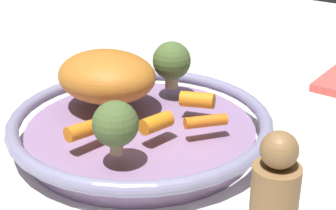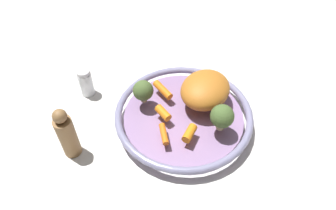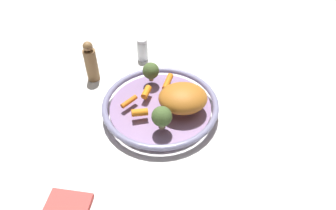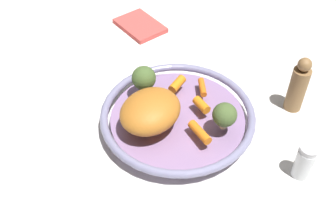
{
  "view_description": "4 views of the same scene",
  "coord_description": "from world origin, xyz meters",
  "px_view_note": "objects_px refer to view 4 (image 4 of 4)",
  "views": [
    {
      "loc": [
        -0.48,
        -0.4,
        0.34
      ],
      "look_at": [
        0.02,
        -0.03,
        0.06
      ],
      "focal_mm": 54.79,
      "sensor_mm": 36.0,
      "label": 1
    },
    {
      "loc": [
        0.33,
        -0.4,
        0.63
      ],
      "look_at": [
        -0.03,
        -0.03,
        0.07
      ],
      "focal_mm": 32.65,
      "sensor_mm": 36.0,
      "label": 2
    },
    {
      "loc": [
        0.69,
        0.12,
        0.71
      ],
      "look_at": [
        0.03,
        0.03,
        0.06
      ],
      "focal_mm": 34.02,
      "sensor_mm": 36.0,
      "label": 3
    },
    {
      "loc": [
        -0.48,
        0.41,
        0.69
      ],
      "look_at": [
        0.02,
        0.01,
        0.06
      ],
      "focal_mm": 42.39,
      "sensor_mm": 36.0,
      "label": 4
    }
  ],
  "objects_px": {
    "serving_bowl": "(178,117)",
    "roast_chicken_piece": "(150,111)",
    "baby_carrot_back": "(200,132)",
    "baby_carrot_center": "(202,87)",
    "baby_carrot_right": "(202,105)",
    "broccoli_floret_edge": "(225,115)",
    "dish_towel": "(140,26)",
    "salt_shaker": "(304,162)",
    "pepper_mill": "(298,86)",
    "broccoli_floret_mid": "(144,78)",
    "baby_carrot_near_rim": "(177,84)"
  },
  "relations": [
    {
      "from": "serving_bowl",
      "to": "roast_chicken_piece",
      "type": "height_order",
      "value": "roast_chicken_piece"
    },
    {
      "from": "baby_carrot_back",
      "to": "baby_carrot_center",
      "type": "bearing_deg",
      "value": -44.34
    },
    {
      "from": "baby_carrot_back",
      "to": "baby_carrot_center",
      "type": "relative_size",
      "value": 1.15
    },
    {
      "from": "serving_bowl",
      "to": "roast_chicken_piece",
      "type": "xyz_separation_m",
      "value": [
        0.01,
        0.07,
        0.06
      ]
    },
    {
      "from": "roast_chicken_piece",
      "to": "baby_carrot_right",
      "type": "relative_size",
      "value": 3.24
    },
    {
      "from": "baby_carrot_center",
      "to": "baby_carrot_right",
      "type": "distance_m",
      "value": 0.06
    },
    {
      "from": "serving_bowl",
      "to": "broccoli_floret_edge",
      "type": "xyz_separation_m",
      "value": [
        -0.1,
        -0.05,
        0.06
      ]
    },
    {
      "from": "dish_towel",
      "to": "serving_bowl",
      "type": "bearing_deg",
      "value": 156.4
    },
    {
      "from": "salt_shaker",
      "to": "pepper_mill",
      "type": "height_order",
      "value": "pepper_mill"
    },
    {
      "from": "baby_carrot_center",
      "to": "broccoli_floret_edge",
      "type": "height_order",
      "value": "broccoli_floret_edge"
    },
    {
      "from": "dish_towel",
      "to": "roast_chicken_piece",
      "type": "bearing_deg",
      "value": 147.68
    },
    {
      "from": "baby_carrot_back",
      "to": "dish_towel",
      "type": "height_order",
      "value": "baby_carrot_back"
    },
    {
      "from": "roast_chicken_piece",
      "to": "salt_shaker",
      "type": "height_order",
      "value": "roast_chicken_piece"
    },
    {
      "from": "baby_carrot_right",
      "to": "dish_towel",
      "type": "xyz_separation_m",
      "value": [
        0.41,
        -0.12,
        -0.05
      ]
    },
    {
      "from": "baby_carrot_center",
      "to": "salt_shaker",
      "type": "bearing_deg",
      "value": -176.37
    },
    {
      "from": "broccoli_floret_mid",
      "to": "dish_towel",
      "type": "relative_size",
      "value": 0.48
    },
    {
      "from": "broccoli_floret_mid",
      "to": "pepper_mill",
      "type": "distance_m",
      "value": 0.36
    },
    {
      "from": "baby_carrot_back",
      "to": "pepper_mill",
      "type": "xyz_separation_m",
      "value": [
        -0.05,
        -0.27,
        0.01
      ]
    },
    {
      "from": "roast_chicken_piece",
      "to": "broccoli_floret_mid",
      "type": "bearing_deg",
      "value": -28.23
    },
    {
      "from": "roast_chicken_piece",
      "to": "broccoli_floret_mid",
      "type": "relative_size",
      "value": 2.01
    },
    {
      "from": "baby_carrot_near_rim",
      "to": "broccoli_floret_mid",
      "type": "height_order",
      "value": "broccoli_floret_mid"
    },
    {
      "from": "broccoli_floret_mid",
      "to": "baby_carrot_right",
      "type": "bearing_deg",
      "value": -151.57
    },
    {
      "from": "baby_carrot_near_rim",
      "to": "broccoli_floret_edge",
      "type": "bearing_deg",
      "value": 178.65
    },
    {
      "from": "baby_carrot_right",
      "to": "dish_towel",
      "type": "relative_size",
      "value": 0.3
    },
    {
      "from": "serving_bowl",
      "to": "pepper_mill",
      "type": "bearing_deg",
      "value": -117.12
    },
    {
      "from": "baby_carrot_center",
      "to": "pepper_mill",
      "type": "xyz_separation_m",
      "value": [
        -0.15,
        -0.16,
        0.02
      ]
    },
    {
      "from": "pepper_mill",
      "to": "broccoli_floret_mid",
      "type": "bearing_deg",
      "value": 50.18
    },
    {
      "from": "roast_chicken_piece",
      "to": "baby_carrot_center",
      "type": "height_order",
      "value": "roast_chicken_piece"
    },
    {
      "from": "roast_chicken_piece",
      "to": "baby_carrot_back",
      "type": "height_order",
      "value": "roast_chicken_piece"
    },
    {
      "from": "baby_carrot_right",
      "to": "salt_shaker",
      "type": "height_order",
      "value": "salt_shaker"
    },
    {
      "from": "dish_towel",
      "to": "baby_carrot_right",
      "type": "bearing_deg",
      "value": 163.7
    },
    {
      "from": "broccoli_floret_mid",
      "to": "salt_shaker",
      "type": "height_order",
      "value": "broccoli_floret_mid"
    },
    {
      "from": "serving_bowl",
      "to": "baby_carrot_back",
      "type": "xyz_separation_m",
      "value": [
        -0.09,
        0.01,
        0.03
      ]
    },
    {
      "from": "roast_chicken_piece",
      "to": "dish_towel",
      "type": "xyz_separation_m",
      "value": [
        0.38,
        -0.24,
        -0.07
      ]
    },
    {
      "from": "roast_chicken_piece",
      "to": "salt_shaker",
      "type": "relative_size",
      "value": 1.68
    },
    {
      "from": "serving_bowl",
      "to": "roast_chicken_piece",
      "type": "bearing_deg",
      "value": 81.39
    },
    {
      "from": "baby_carrot_back",
      "to": "broccoli_floret_mid",
      "type": "bearing_deg",
      "value": 3.22
    },
    {
      "from": "broccoli_floret_edge",
      "to": "pepper_mill",
      "type": "distance_m",
      "value": 0.21
    },
    {
      "from": "baby_carrot_near_rim",
      "to": "baby_carrot_center",
      "type": "height_order",
      "value": "baby_carrot_near_rim"
    },
    {
      "from": "baby_carrot_right",
      "to": "salt_shaker",
      "type": "relative_size",
      "value": 0.52
    },
    {
      "from": "baby_carrot_near_rim",
      "to": "broccoli_floret_edge",
      "type": "relative_size",
      "value": 0.73
    },
    {
      "from": "baby_carrot_right",
      "to": "broccoli_floret_edge",
      "type": "distance_m",
      "value": 0.08
    },
    {
      "from": "baby_carrot_center",
      "to": "salt_shaker",
      "type": "height_order",
      "value": "salt_shaker"
    },
    {
      "from": "serving_bowl",
      "to": "roast_chicken_piece",
      "type": "relative_size",
      "value": 2.49
    },
    {
      "from": "salt_shaker",
      "to": "dish_towel",
      "type": "relative_size",
      "value": 0.57
    },
    {
      "from": "pepper_mill",
      "to": "dish_towel",
      "type": "xyz_separation_m",
      "value": [
        0.52,
        0.09,
        -0.06
      ]
    },
    {
      "from": "roast_chicken_piece",
      "to": "baby_carrot_right",
      "type": "xyz_separation_m",
      "value": [
        -0.04,
        -0.12,
        -0.02
      ]
    },
    {
      "from": "serving_bowl",
      "to": "baby_carrot_near_rim",
      "type": "height_order",
      "value": "baby_carrot_near_rim"
    },
    {
      "from": "baby_carrot_near_rim",
      "to": "broccoli_floret_edge",
      "type": "distance_m",
      "value": 0.16
    },
    {
      "from": "salt_shaker",
      "to": "pepper_mill",
      "type": "distance_m",
      "value": 0.2
    }
  ]
}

